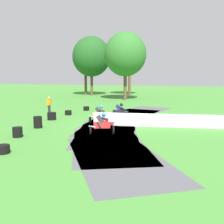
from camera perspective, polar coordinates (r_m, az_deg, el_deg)
ground_plane at (r=20.72m, az=-0.42°, el=-2.65°), size 120.00×120.00×0.00m
track_asphalt at (r=20.61m, az=1.69°, el=-2.70°), size 8.18×24.30×0.01m
safety_barrier at (r=20.47m, az=14.79°, el=-1.77°), size 13.23×1.40×0.90m
motorcycle_lead_black at (r=22.95m, az=1.59°, el=0.00°), size 1.71×0.92×1.43m
motorcycle_chase_orange at (r=21.32m, az=-2.35°, el=-0.55°), size 1.67×0.88×1.42m
motorcycle_trailing_red at (r=17.59m, az=-1.81°, el=-2.47°), size 1.67×1.21×1.43m
tire_stack_near at (r=28.66m, az=-5.14°, el=0.70°), size 0.58×0.58×0.40m
tire_stack_mid_a at (r=25.91m, az=-8.71°, el=-0.14°), size 0.60×0.60×0.40m
tire_stack_mid_b at (r=23.52m, az=-11.92°, el=-0.80°), size 0.70×0.70×0.60m
tire_stack_far at (r=20.34m, az=-14.57°, el=-1.97°), size 0.58×0.58×0.80m
tire_stack_extra_a at (r=17.84m, az=-18.32°, el=-3.83°), size 0.58×0.58×0.60m
tire_stack_extra_b at (r=14.62m, az=-20.93°, el=-6.93°), size 0.65×0.65×0.40m
track_marshal at (r=26.39m, az=-12.42°, el=1.26°), size 0.34×0.24×1.63m
tree_far_left at (r=47.96m, az=3.55°, el=12.11°), size 4.82×4.82×9.84m
tree_far_right at (r=48.49m, az=-5.34°, el=11.38°), size 3.66×3.66×8.71m
tree_mid_rise at (r=39.39m, az=2.68°, el=11.41°), size 5.67×5.67×9.17m
tree_behind_barrier at (r=47.41m, az=-4.12°, el=10.96°), size 6.18×6.18×9.54m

